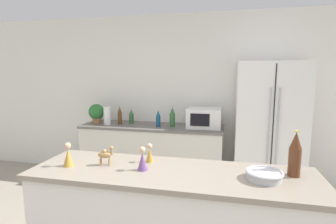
% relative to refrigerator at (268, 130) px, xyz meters
% --- Properties ---
extents(wall_back, '(8.00, 0.06, 2.55)m').
position_rel_refrigerator_xyz_m(wall_back, '(-1.15, 0.38, 0.37)').
color(wall_back, white).
rests_on(wall_back, ground_plane).
extents(back_counter, '(2.13, 0.63, 0.88)m').
position_rel_refrigerator_xyz_m(back_counter, '(-1.65, 0.05, -0.46)').
color(back_counter, silver).
rests_on(back_counter, ground_plane).
extents(refrigerator, '(0.87, 0.69, 1.81)m').
position_rel_refrigerator_xyz_m(refrigerator, '(0.00, 0.00, 0.00)').
color(refrigerator, white).
rests_on(refrigerator, ground_plane).
extents(potted_plant, '(0.24, 0.24, 0.30)m').
position_rel_refrigerator_xyz_m(potted_plant, '(-2.54, 0.04, 0.14)').
color(potted_plant, '#9E6B47').
rests_on(potted_plant, back_counter).
extents(paper_towel_roll, '(0.11, 0.11, 0.27)m').
position_rel_refrigerator_xyz_m(paper_towel_roll, '(-2.33, -0.02, 0.11)').
color(paper_towel_roll, white).
rests_on(paper_towel_roll, back_counter).
extents(microwave, '(0.48, 0.37, 0.28)m').
position_rel_refrigerator_xyz_m(microwave, '(-0.87, 0.07, 0.12)').
color(microwave, white).
rests_on(microwave, back_counter).
extents(back_bottle_0, '(0.07, 0.07, 0.23)m').
position_rel_refrigerator_xyz_m(back_bottle_0, '(-2.00, 0.13, 0.09)').
color(back_bottle_0, '#2D6033').
rests_on(back_bottle_0, back_counter).
extents(back_bottle_1, '(0.08, 0.08, 0.30)m').
position_rel_refrigerator_xyz_m(back_bottle_1, '(-1.33, 0.03, 0.12)').
color(back_bottle_1, '#2D6033').
rests_on(back_bottle_1, back_counter).
extents(back_bottle_2, '(0.07, 0.07, 0.25)m').
position_rel_refrigerator_xyz_m(back_bottle_2, '(-1.53, -0.02, 0.10)').
color(back_bottle_2, navy).
rests_on(back_bottle_2, back_counter).
extents(back_bottle_3, '(0.06, 0.06, 0.29)m').
position_rel_refrigerator_xyz_m(back_bottle_3, '(-2.16, 0.05, 0.12)').
color(back_bottle_3, brown).
rests_on(back_bottle_3, back_counter).
extents(wine_bottle, '(0.08, 0.08, 0.30)m').
position_rel_refrigerator_xyz_m(wine_bottle, '(-0.13, -1.92, 0.25)').
color(wine_bottle, '#562D19').
rests_on(wine_bottle, bar_counter).
extents(fruit_bowl, '(0.23, 0.23, 0.06)m').
position_rel_refrigerator_xyz_m(fruit_bowl, '(-0.32, -2.03, 0.14)').
color(fruit_bowl, '#B7BABF').
rests_on(fruit_bowl, bar_counter).
extents(camel_figurine, '(0.11, 0.07, 0.14)m').
position_rel_refrigerator_xyz_m(camel_figurine, '(-1.39, -2.00, 0.19)').
color(camel_figurine, '#A87F4C').
rests_on(camel_figurine, bar_counter).
extents(wise_man_figurine_blue, '(0.07, 0.07, 0.16)m').
position_rel_refrigerator_xyz_m(wise_man_figurine_blue, '(-1.10, -2.04, 0.18)').
color(wise_man_figurine_blue, '#6B4784').
rests_on(wise_man_figurine_blue, bar_counter).
extents(wise_man_figurine_crimson, '(0.06, 0.06, 0.14)m').
position_rel_refrigerator_xyz_m(wise_man_figurine_crimson, '(-1.10, -1.87, 0.17)').
color(wise_man_figurine_crimson, '#B28933').
rests_on(wise_man_figurine_crimson, bar_counter).
extents(wise_man_figurine_purple, '(0.07, 0.07, 0.17)m').
position_rel_refrigerator_xyz_m(wise_man_figurine_purple, '(-1.64, -2.08, 0.18)').
color(wise_man_figurine_purple, '#B28933').
rests_on(wise_man_figurine_purple, bar_counter).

